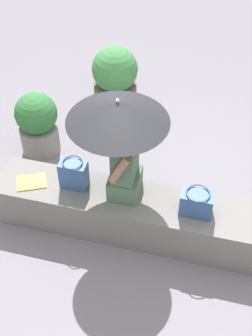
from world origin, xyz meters
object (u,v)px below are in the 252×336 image
at_px(person_seated, 125,162).
at_px(handbag_black, 197,203).
at_px(parasol, 118,112).
at_px(magazine, 32,182).
at_px(planter_near, 115,80).
at_px(planter_far, 38,123).
at_px(tote_bag_canvas, 74,174).

distance_m(person_seated, handbag_black, 0.74).
distance_m(parasol, handbag_black, 1.10).
relative_size(person_seated, parasol, 0.86).
distance_m(person_seated, magazine, 0.99).
bearing_deg(planter_near, planter_far, 57.66).
height_order(person_seated, tote_bag_canvas, person_seated).
bearing_deg(planter_far, planter_near, -122.34).
height_order(handbag_black, magazine, handbag_black).
bearing_deg(parasol, magazine, 9.36).
xyz_separation_m(person_seated, parasol, (0.07, -0.02, 0.53)).
xyz_separation_m(tote_bag_canvas, planter_near, (0.11, -1.87, -0.17)).
height_order(magazine, planter_far, planter_far).
xyz_separation_m(person_seated, tote_bag_canvas, (0.49, 0.04, -0.24)).
bearing_deg(person_seated, planter_far, -33.52).
bearing_deg(parasol, person_seated, 160.34).
bearing_deg(person_seated, parasol, -19.66).
bearing_deg(parasol, planter_near, -73.46).
relative_size(person_seated, planter_near, 1.02).
bearing_deg(tote_bag_canvas, handbag_black, 177.72).
xyz_separation_m(parasol, planter_far, (1.17, -0.79, -0.98)).
bearing_deg(planter_near, magazine, 81.02).
distance_m(tote_bag_canvas, planter_near, 1.88).
height_order(parasol, magazine, parasol).
relative_size(magazine, planter_far, 0.36).
distance_m(person_seated, tote_bag_canvas, 0.54).
bearing_deg(person_seated, magazine, 7.22).
relative_size(handbag_black, planter_far, 0.37).
relative_size(person_seated, handbag_black, 3.10).
distance_m(person_seated, planter_far, 1.55).
distance_m(handbag_black, magazine, 1.60).
relative_size(handbag_black, tote_bag_canvas, 0.93).
height_order(person_seated, handbag_black, person_seated).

